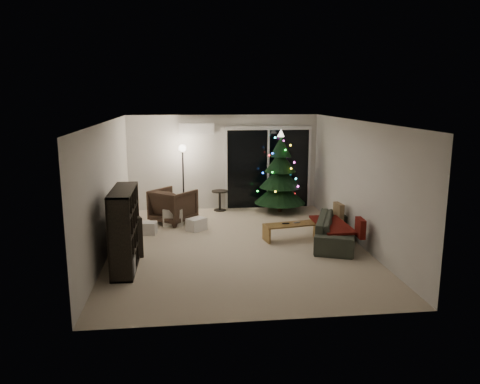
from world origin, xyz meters
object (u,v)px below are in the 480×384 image
object	(u,v)px
sofa	(336,230)
coffee_table	(293,232)
christmas_tree	(280,171)
bookshelf	(114,229)
media_cabinet	(123,231)
armchair	(173,206)

from	to	relation	value
sofa	coffee_table	bearing A→B (deg)	92.42
christmas_tree	bookshelf	bearing A→B (deg)	-134.81
coffee_table	media_cabinet	bearing A→B (deg)	173.11
armchair	christmas_tree	bearing A→B (deg)	-125.45
bookshelf	sofa	xyz separation A→B (m)	(4.30, 0.93, -0.43)
sofa	christmas_tree	xyz separation A→B (m)	(-0.62, 2.77, 0.79)
bookshelf	sofa	size ratio (longest dim) A/B	0.74
coffee_table	christmas_tree	xyz separation A→B (m)	(0.23, 2.49, 0.89)
media_cabinet	sofa	world-z (taller)	media_cabinet
armchair	media_cabinet	bearing A→B (deg)	104.26
bookshelf	christmas_tree	size ratio (longest dim) A/B	0.66
media_cabinet	sofa	size ratio (longest dim) A/B	0.64
christmas_tree	armchair	bearing A→B (deg)	-165.06
bookshelf	media_cabinet	size ratio (longest dim) A/B	1.15
media_cabinet	bookshelf	bearing A→B (deg)	-110.42
armchair	sofa	xyz separation A→B (m)	(3.37, -2.04, -0.13)
sofa	christmas_tree	size ratio (longest dim) A/B	0.89
media_cabinet	christmas_tree	world-z (taller)	christmas_tree
media_cabinet	sofa	xyz separation A→B (m)	(4.30, -0.07, -0.11)
bookshelf	sofa	bearing A→B (deg)	20.46
sofa	armchair	bearing A→B (deg)	79.71
bookshelf	coffee_table	world-z (taller)	bookshelf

